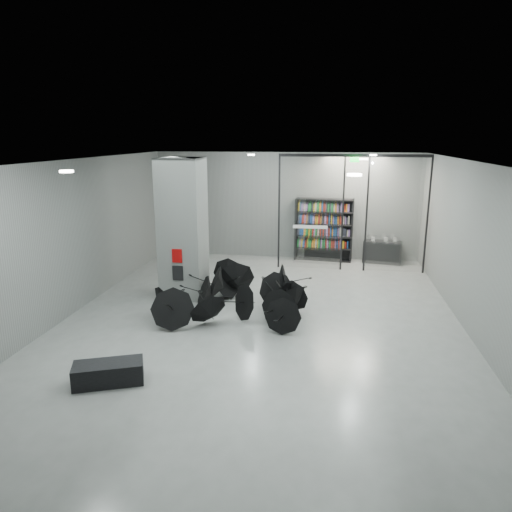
# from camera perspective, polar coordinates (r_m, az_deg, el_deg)

# --- Properties ---
(room) EXTENTS (14.00, 14.02, 4.01)m
(room) POSITION_cam_1_polar(r_m,az_deg,el_deg) (11.12, 0.35, 5.28)
(room) COLOR gray
(room) RESTS_ON ground
(column) EXTENTS (1.20, 1.20, 4.00)m
(column) POSITION_cam_1_polar(r_m,az_deg,el_deg) (13.75, -8.79, 3.28)
(column) COLOR slate
(column) RESTS_ON ground
(fire_cabinet) EXTENTS (0.28, 0.04, 0.38)m
(fire_cabinet) POSITION_cam_1_polar(r_m,az_deg,el_deg) (13.31, -9.48, 0.02)
(fire_cabinet) COLOR #A50A07
(fire_cabinet) RESTS_ON column
(info_panel) EXTENTS (0.30, 0.03, 0.42)m
(info_panel) POSITION_cam_1_polar(r_m,az_deg,el_deg) (13.44, -9.39, -2.05)
(info_panel) COLOR black
(info_panel) RESTS_ON column
(exit_sign) EXTENTS (0.30, 0.06, 0.15)m
(exit_sign) POSITION_cam_1_polar(r_m,az_deg,el_deg) (16.20, 11.79, 11.28)
(exit_sign) COLOR #0CE533
(exit_sign) RESTS_ON room
(glass_partition) EXTENTS (5.06, 0.08, 4.00)m
(glass_partition) POSITION_cam_1_polar(r_m,az_deg,el_deg) (16.56, 11.44, 5.65)
(glass_partition) COLOR silver
(glass_partition) RESTS_ON ground
(bench) EXTENTS (1.40, 0.99, 0.42)m
(bench) POSITION_cam_1_polar(r_m,az_deg,el_deg) (9.68, -17.34, -13.29)
(bench) COLOR black
(bench) RESTS_ON ground
(bookshelf) EXTENTS (2.16, 0.65, 2.34)m
(bookshelf) POSITION_cam_1_polar(r_m,az_deg,el_deg) (17.94, 8.16, 3.15)
(bookshelf) COLOR black
(bookshelf) RESTS_ON ground
(shop_counter) EXTENTS (1.44, 0.75, 0.82)m
(shop_counter) POSITION_cam_1_polar(r_m,az_deg,el_deg) (18.12, 14.96, 0.47)
(shop_counter) COLOR black
(shop_counter) RESTS_ON ground
(umbrella_cluster) EXTENTS (4.68, 3.82, 1.31)m
(umbrella_cluster) POSITION_cam_1_polar(r_m,az_deg,el_deg) (12.73, -1.46, -5.28)
(umbrella_cluster) COLOR black
(umbrella_cluster) RESTS_ON ground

